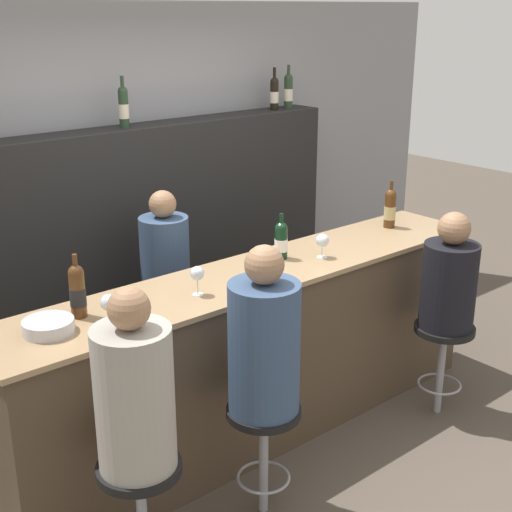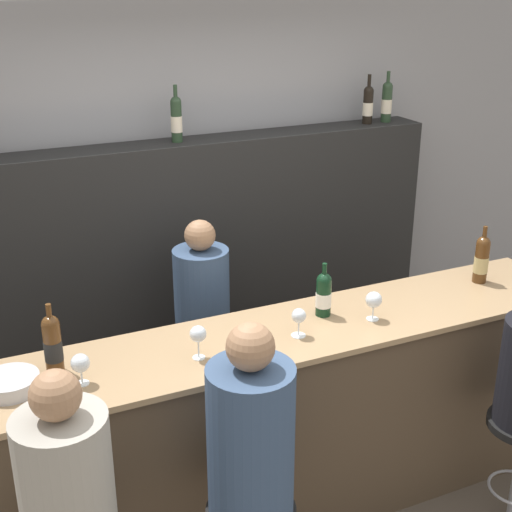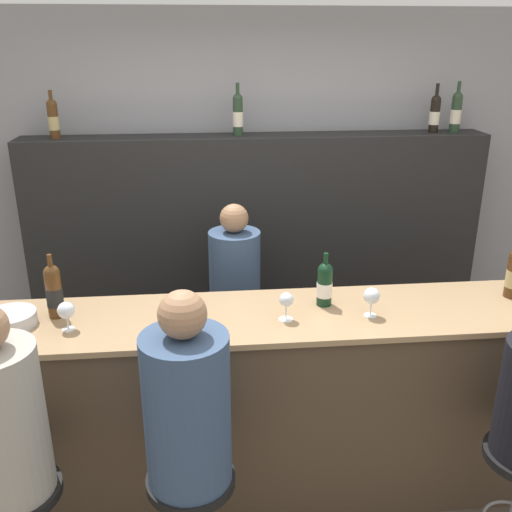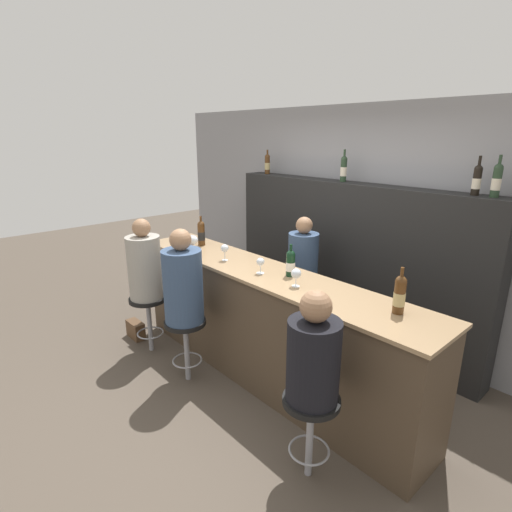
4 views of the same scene
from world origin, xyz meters
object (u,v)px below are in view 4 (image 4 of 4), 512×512
Objects in this scene: wine_glass_1 at (225,249)px; bar_stool_left at (148,309)px; wine_bottle_counter_0 at (201,233)px; metal_bowl at (186,240)px; wine_bottle_backbar_2 at (477,180)px; bartender at (302,289)px; wine_bottle_counter_2 at (400,294)px; guest_seated_right at (314,355)px; wine_bottle_backbar_1 at (344,168)px; bar_stool_middle at (186,333)px; wine_bottle_backbar_0 at (267,164)px; wine_bottle_backbar_3 at (497,180)px; guest_seated_middle at (183,283)px; wine_bottle_counter_1 at (291,263)px; bar_stool_right at (311,415)px; guest_seated_left at (145,265)px; wine_glass_2 at (260,262)px; wine_glass_3 at (296,274)px; wine_glass_0 at (194,240)px; handbag at (136,330)px.

wine_glass_1 is 0.26× the size of bar_stool_left.
wine_bottle_counter_0 is 1.35× the size of metal_bowl.
wine_bottle_backbar_2 is 0.22× the size of bartender.
wine_bottle_counter_2 is 0.44× the size of guest_seated_right.
metal_bowl reaches higher than bar_stool_left.
wine_bottle_backbar_1 reaches higher than wine_bottle_counter_2.
wine_bottle_counter_2 is at bearing 20.91° from bar_stool_middle.
wine_bottle_backbar_0 is 1.18m from wine_bottle_backbar_1.
wine_bottle_backbar_1 is 1.49m from wine_bottle_backbar_3.
wine_bottle_backbar_3 reaches higher than guest_seated_middle.
wine_bottle_backbar_2 is (0.98, 1.18, 0.71)m from wine_bottle_counter_1.
guest_seated_right is (-0.00, 0.00, 0.45)m from bar_stool_right.
guest_seated_left reaches higher than wine_glass_1.
guest_seated_right reaches higher than metal_bowl.
wine_bottle_backbar_3 is 2.97m from bar_stool_middle.
wine_bottle_backbar_3 reaches higher than guest_seated_left.
wine_bottle_counter_2 reaches higher than metal_bowl.
wine_bottle_counter_1 is 0.27m from wine_glass_2.
wine_glass_1 is at bearing -13.74° from wine_bottle_counter_0.
wine_bottle_counter_0 is at bearing 180.00° from wine_bottle_counter_2.
metal_bowl is 0.39× the size of bar_stool_middle.
wine_glass_1 is at bearing 180.00° from wine_glass_3.
wine_glass_2 is at bearing -75.89° from bartender.
bartender is at bearing -161.19° from wine_bottle_backbar_3.
bar_stool_right is at bearing -57.21° from wine_bottle_backbar_1.
wine_bottle_counter_2 is (1.02, 0.00, 0.02)m from wine_bottle_counter_1.
wine_glass_1 is 1.07× the size of wine_glass_3.
guest_seated_left reaches higher than wine_glass_3.
metal_bowl is (-0.20, -0.08, -0.11)m from wine_bottle_counter_0.
wine_bottle_backbar_3 is at bearing 35.58° from guest_seated_left.
guest_seated_left reaches higher than metal_bowl.
wine_bottle_backbar_0 is 0.48× the size of bar_stool_right.
wine_bottle_backbar_1 is at bearing 112.86° from wine_glass_3.
wine_bottle_backbar_1 is at bearing 180.00° from wine_bottle_backbar_2.
wine_glass_2 is 0.23× the size of bar_stool_middle.
wine_glass_2 is at bearing 46.49° from bar_stool_middle.
wine_bottle_backbar_1 is 1.91m from metal_bowl.
wine_glass_2 is at bearing 22.63° from bar_stool_left.
bar_stool_middle is (0.65, -0.66, -0.74)m from wine_bottle_counter_0.
wine_bottle_backbar_0 is 0.89× the size of wine_bottle_backbar_3.
bar_stool_middle is at bearing -100.65° from wine_bottle_backbar_1.
bar_stool_middle is at bearing -132.51° from wine_bottle_backbar_2.
guest_seated_middle is at bearing -136.90° from wine_bottle_counter_1.
wine_glass_0 is 0.23× the size of bar_stool_right.
guest_seated_right is at bearing -94.82° from wine_bottle_backbar_2.
wine_bottle_counter_2 is 1.37m from wine_bottle_backbar_2.
bar_stool_left is 0.72× the size of guest_seated_middle.
bar_stool_left is at bearing -97.63° from wine_bottle_counter_0.
guest_seated_middle is at bearing -45.46° from wine_bottle_counter_0.
wine_bottle_counter_0 is 1.27× the size of handbag.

